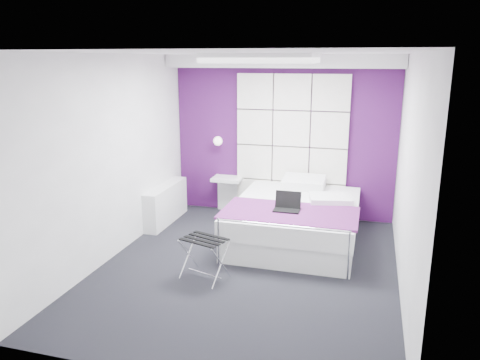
# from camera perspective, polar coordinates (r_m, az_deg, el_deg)

# --- Properties ---
(floor) EXTENTS (4.40, 4.40, 0.00)m
(floor) POSITION_cam_1_polar(r_m,az_deg,el_deg) (5.95, 0.94, -10.65)
(floor) COLOR black
(floor) RESTS_ON ground
(ceiling) EXTENTS (4.40, 4.40, 0.00)m
(ceiling) POSITION_cam_1_polar(r_m,az_deg,el_deg) (5.38, 1.05, 15.26)
(ceiling) COLOR white
(ceiling) RESTS_ON wall_back
(wall_back) EXTENTS (3.60, 0.00, 3.60)m
(wall_back) POSITION_cam_1_polar(r_m,az_deg,el_deg) (7.63, 5.24, 5.20)
(wall_back) COLOR silver
(wall_back) RESTS_ON floor
(wall_left) EXTENTS (0.00, 4.40, 4.40)m
(wall_left) POSITION_cam_1_polar(r_m,az_deg,el_deg) (6.22, -15.28, 2.60)
(wall_left) COLOR silver
(wall_left) RESTS_ON floor
(wall_right) EXTENTS (0.00, 4.40, 4.40)m
(wall_right) POSITION_cam_1_polar(r_m,az_deg,el_deg) (5.37, 19.92, 0.37)
(wall_right) COLOR silver
(wall_right) RESTS_ON floor
(accent_wall) EXTENTS (3.58, 0.02, 2.58)m
(accent_wall) POSITION_cam_1_polar(r_m,az_deg,el_deg) (7.62, 5.23, 5.19)
(accent_wall) COLOR #42114A
(accent_wall) RESTS_ON wall_back
(soffit) EXTENTS (3.58, 0.50, 0.20)m
(soffit) POSITION_cam_1_polar(r_m,az_deg,el_deg) (7.28, 5.09, 14.25)
(soffit) COLOR white
(soffit) RESTS_ON wall_back
(headboard) EXTENTS (1.80, 0.08, 2.30)m
(headboard) POSITION_cam_1_polar(r_m,az_deg,el_deg) (7.57, 6.25, 4.10)
(headboard) COLOR silver
(headboard) RESTS_ON wall_back
(skylight) EXTENTS (1.36, 0.86, 0.12)m
(skylight) POSITION_cam_1_polar(r_m,az_deg,el_deg) (5.96, 2.57, 14.70)
(skylight) COLOR white
(skylight) RESTS_ON ceiling
(wall_lamp) EXTENTS (0.15, 0.15, 0.15)m
(wall_lamp) POSITION_cam_1_polar(r_m,az_deg,el_deg) (7.77, -2.63, 4.82)
(wall_lamp) COLOR white
(wall_lamp) RESTS_ON wall_back
(radiator) EXTENTS (0.22, 1.20, 0.60)m
(radiator) POSITION_cam_1_polar(r_m,az_deg,el_deg) (7.53, -9.01, -2.88)
(radiator) COLOR white
(radiator) RESTS_ON floor
(bed) EXTENTS (1.76, 2.13, 0.74)m
(bed) POSITION_cam_1_polar(r_m,az_deg,el_deg) (6.73, 6.78, -4.78)
(bed) COLOR white
(bed) RESTS_ON floor
(nightstand) EXTENTS (0.48, 0.38, 0.05)m
(nightstand) POSITION_cam_1_polar(r_m,az_deg,el_deg) (7.81, -1.54, 0.16)
(nightstand) COLOR white
(nightstand) RESTS_ON wall_back
(luggage_rack) EXTENTS (0.50, 0.37, 0.50)m
(luggage_rack) POSITION_cam_1_polar(r_m,az_deg,el_deg) (5.62, -4.34, -9.50)
(luggage_rack) COLOR silver
(luggage_rack) RESTS_ON floor
(laptop) EXTENTS (0.34, 0.24, 0.24)m
(laptop) POSITION_cam_1_polar(r_m,az_deg,el_deg) (6.20, 5.80, -3.11)
(laptop) COLOR black
(laptop) RESTS_ON bed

